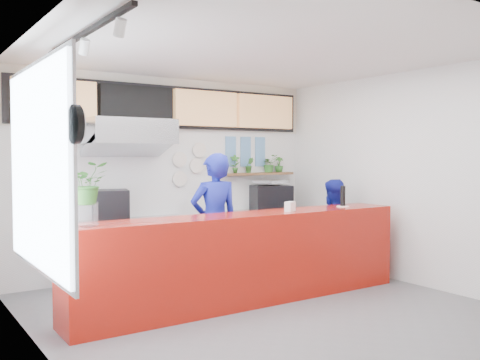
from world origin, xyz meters
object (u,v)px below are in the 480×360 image
pepper_mill (343,196)px  staff_center (214,223)px  espresso_machine (271,198)px  service_counter (247,258)px  staff_right (332,228)px  panini_oven (110,205)px

pepper_mill → staff_center: bearing=158.7°
espresso_machine → pepper_mill: bearing=-77.5°
pepper_mill → service_counter: bearing=179.5°
service_counter → espresso_machine: espresso_machine is taller
service_counter → staff_right: bearing=14.2°
panini_oven → staff_center: staff_center is taller
staff_right → staff_center: bearing=-13.4°
service_counter → panini_oven: (-1.07, 1.80, 0.57)m
service_counter → staff_center: 0.75m
pepper_mill → espresso_machine: bearing=86.1°
panini_oven → pepper_mill: size_ratio=1.75×
espresso_machine → service_counter: bearing=-117.5°
staff_center → staff_right: size_ratio=1.26×
staff_center → staff_right: (1.95, -0.17, -0.19)m
service_counter → panini_oven: 2.17m
espresso_machine → staff_center: (-1.80, -1.16, -0.18)m
service_counter → pepper_mill: 1.75m
service_counter → pepper_mill: bearing=-0.5°
pepper_mill → staff_right: bearing=61.0°
service_counter → espresso_machine: 2.56m
staff_right → pepper_mill: 0.76m
panini_oven → staff_center: 1.54m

